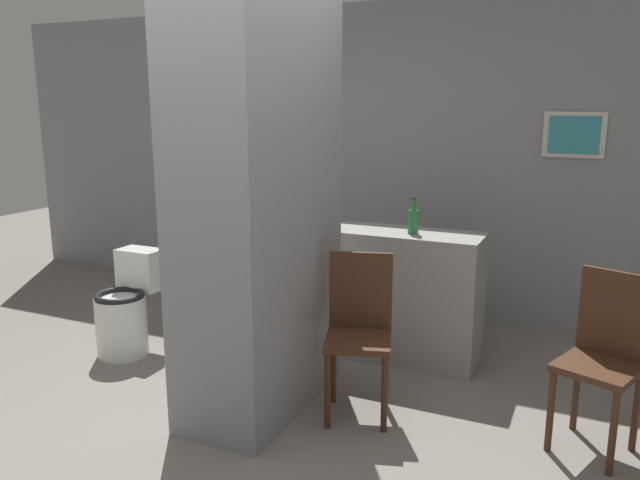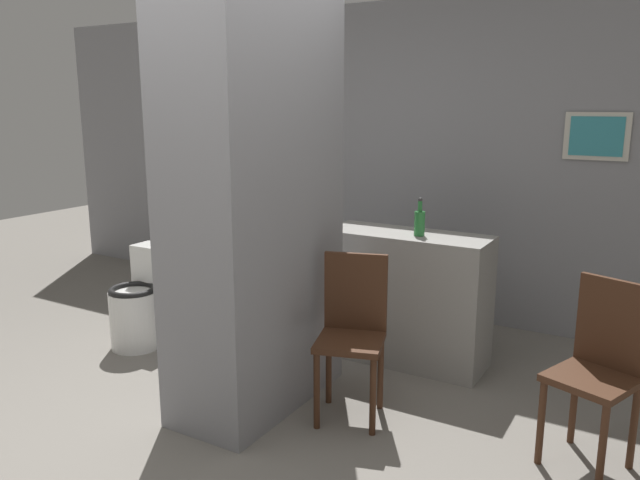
% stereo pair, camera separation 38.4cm
% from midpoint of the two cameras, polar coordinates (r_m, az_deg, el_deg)
% --- Properties ---
extents(ground_plane, '(14.00, 14.00, 0.00)m').
position_cam_midpoint_polar(ground_plane, '(3.55, -7.32, -17.93)').
color(ground_plane, slate).
extents(wall_back, '(8.00, 0.09, 2.60)m').
position_cam_midpoint_polar(wall_back, '(5.40, 9.68, 7.16)').
color(wall_back, gray).
rests_on(wall_back, ground_plane).
extents(pillar_center, '(0.58, 1.12, 2.60)m').
position_cam_midpoint_polar(pillar_center, '(3.57, -2.96, 4.61)').
color(pillar_center, gray).
rests_on(pillar_center, ground_plane).
extents(counter_shelf, '(1.13, 0.44, 0.92)m').
position_cam_midpoint_polar(counter_shelf, '(4.42, 10.28, -5.22)').
color(counter_shelf, gray).
rests_on(counter_shelf, ground_plane).
extents(toilet, '(0.36, 0.52, 0.73)m').
position_cam_midpoint_polar(toilet, '(4.80, -13.98, -5.73)').
color(toilet, silver).
rests_on(toilet, ground_plane).
extents(chair_near_pillar, '(0.46, 0.46, 0.94)m').
position_cam_midpoint_polar(chair_near_pillar, '(3.62, 6.05, -8.09)').
color(chair_near_pillar, '#422616').
rests_on(chair_near_pillar, ground_plane).
extents(chair_by_doorway, '(0.47, 0.47, 0.94)m').
position_cam_midpoint_polar(chair_by_doorway, '(3.50, 27.19, -10.21)').
color(chair_by_doorway, '#422616').
rests_on(chair_by_doorway, ground_plane).
extents(bicycle, '(1.60, 0.42, 0.65)m').
position_cam_midpoint_polar(bicycle, '(4.91, -0.26, -4.94)').
color(bicycle, black).
rests_on(bicycle, ground_plane).
extents(bottle_tall, '(0.07, 0.07, 0.26)m').
position_cam_midpoint_polar(bottle_tall, '(4.22, 11.68, 1.61)').
color(bottle_tall, '#267233').
rests_on(bottle_tall, counter_shelf).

